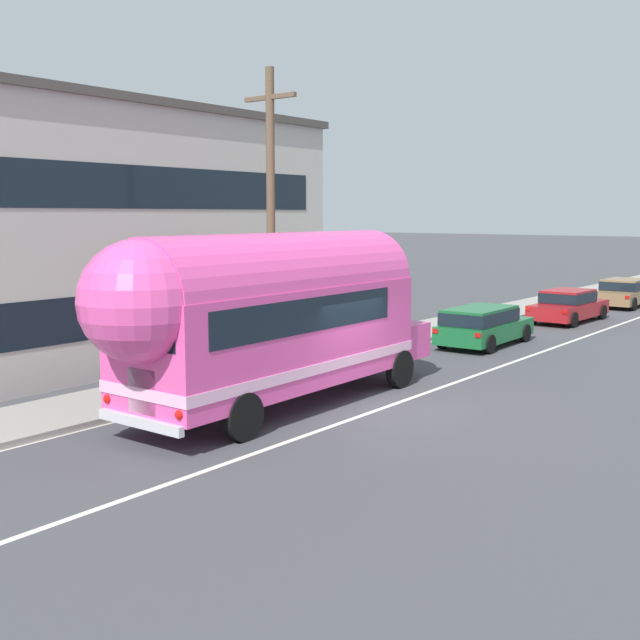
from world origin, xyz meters
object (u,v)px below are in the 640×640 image
utility_pole (271,219)px  car_second (568,304)px  car_lead (483,324)px  painted_bus (266,313)px  car_third (625,291)px

utility_pole → car_second: (2.60, 16.03, -3.68)m
utility_pole → car_lead: utility_pole is taller
painted_bus → car_second: (-0.04, 19.18, -1.56)m
utility_pole → car_third: utility_pole is taller
utility_pole → car_lead: size_ratio=1.89×
utility_pole → car_second: utility_pole is taller
car_lead → car_second: bearing=89.3°
car_lead → painted_bus: bearing=-89.3°
painted_bus → car_lead: bearing=90.7°
car_lead → car_second: size_ratio=0.95×
utility_pole → car_second: size_ratio=1.80×
utility_pole → painted_bus: size_ratio=0.80×
car_second → painted_bus: bearing=-89.9°
painted_bus → car_lead: 11.41m
utility_pole → car_lead: (2.50, 8.16, -3.64)m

